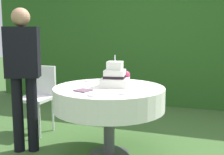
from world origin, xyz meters
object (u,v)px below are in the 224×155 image
object	(u,v)px
serving_plate_left	(124,94)
serving_plate_far	(94,95)
napkin_stack	(83,90)
standing_person	(23,70)
wedding_cake	(115,77)
cake_table	(109,98)
garden_chair	(39,92)
serving_plate_near	(90,81)

from	to	relation	value
serving_plate_left	serving_plate_far	bearing A→B (deg)	-149.12
serving_plate_far	napkin_stack	world-z (taller)	same
serving_plate_far	standing_person	xyz separation A→B (m)	(-0.94, 0.22, 0.16)
wedding_cake	napkin_stack	size ratio (longest dim) A/B	2.39
cake_table	serving_plate_left	bearing A→B (deg)	-48.98
wedding_cake	standing_person	bearing A→B (deg)	-163.42
serving_plate_far	serving_plate_left	size ratio (longest dim) A/B	1.35
wedding_cake	garden_chair	size ratio (longest dim) A/B	0.38
cake_table	wedding_cake	xyz separation A→B (m)	(0.05, 0.08, 0.23)
wedding_cake	serving_plate_near	size ratio (longest dim) A/B	2.83
garden_chair	standing_person	bearing A→B (deg)	-69.67
wedding_cake	serving_plate_far	size ratio (longest dim) A/B	2.47
serving_plate_left	napkin_stack	world-z (taller)	same
cake_table	serving_plate_near	size ratio (longest dim) A/B	9.86
wedding_cake	serving_plate_left	world-z (taller)	wedding_cake
cake_table	serving_plate_left	distance (m)	0.41
standing_person	serving_plate_far	bearing A→B (deg)	-13.39
serving_plate_far	standing_person	world-z (taller)	standing_person
wedding_cake	standing_person	xyz separation A→B (m)	(-0.97, -0.29, 0.07)
garden_chair	wedding_cake	bearing A→B (deg)	-16.10
cake_table	garden_chair	world-z (taller)	garden_chair
napkin_stack	garden_chair	bearing A→B (deg)	144.44
wedding_cake	serving_plate_left	bearing A→B (deg)	-60.61
serving_plate_left	napkin_stack	bearing A→B (deg)	178.68
serving_plate_left	garden_chair	size ratio (longest dim) A/B	0.12
cake_table	napkin_stack	bearing A→B (deg)	-121.43
napkin_stack	garden_chair	xyz separation A→B (m)	(-0.99, 0.71, -0.23)
serving_plate_far	standing_person	bearing A→B (deg)	166.61
serving_plate_near	garden_chair	bearing A→B (deg)	169.17
garden_chair	standing_person	world-z (taller)	standing_person
cake_table	wedding_cake	bearing A→B (deg)	59.50
wedding_cake	serving_plate_far	distance (m)	0.52
wedding_cake	serving_plate_far	world-z (taller)	wedding_cake
cake_table	serving_plate_left	xyz separation A→B (m)	(0.25, -0.29, 0.13)
serving_plate_near	serving_plate_left	xyz separation A→B (m)	(0.60, -0.56, 0.00)
standing_person	cake_table	bearing A→B (deg)	12.88
garden_chair	serving_plate_left	bearing A→B (deg)	-26.88
serving_plate_left	standing_person	bearing A→B (deg)	176.13
serving_plate_left	garden_chair	world-z (taller)	garden_chair
wedding_cake	napkin_stack	bearing A→B (deg)	-121.23
serving_plate_near	napkin_stack	size ratio (longest dim) A/B	0.85
serving_plate_far	wedding_cake	bearing A→B (deg)	86.37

